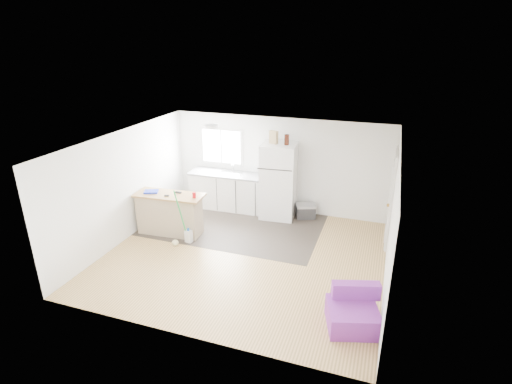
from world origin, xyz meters
TOP-DOWN VIEW (x-y plane):
  - room at (0.00, 0.00)m, footprint 5.51×5.01m
  - vinyl_zone at (-0.73, 1.25)m, footprint 4.05×2.50m
  - window at (-1.55, 2.49)m, footprint 1.18×0.06m
  - interior_door at (2.72, 1.55)m, footprint 0.11×0.92m
  - ceiling_fixture at (-1.20, 1.20)m, footprint 0.30×0.30m
  - kitchen_cabinets at (-1.19, 2.17)m, footprint 2.15×0.73m
  - peninsula at (-1.96, 0.42)m, footprint 1.58×0.69m
  - refrigerator at (0.11, 2.10)m, footprint 0.88×0.84m
  - cooler at (0.79, 2.21)m, footprint 0.56×0.47m
  - purple_seat at (2.32, -1.43)m, footprint 0.93×0.91m
  - cleaner_jug at (-1.36, 0.14)m, footprint 0.16×0.13m
  - mop at (-1.53, -0.06)m, footprint 0.25×0.36m
  - red_cup at (-1.31, 0.43)m, footprint 0.10×0.10m
  - blue_tray at (-2.37, 0.39)m, footprint 0.36×0.32m
  - tool_a at (-1.77, 0.56)m, footprint 0.14×0.07m
  - tool_b at (-1.92, 0.30)m, footprint 0.11×0.07m
  - cardboard_box at (-0.03, 2.07)m, footprint 0.22×0.16m
  - bottle_left at (0.28, 2.04)m, footprint 0.09×0.09m
  - bottle_right at (0.31, 2.05)m, footprint 0.08×0.08m

SIDE VIEW (x-z plane):
  - vinyl_zone at x=-0.73m, z-range 0.00..0.00m
  - cleaner_jug at x=-1.36m, z-range -0.02..0.31m
  - cooler at x=0.79m, z-range 0.00..0.36m
  - purple_seat at x=2.32m, z-range -0.08..0.54m
  - mop at x=-1.53m, z-range -0.42..0.89m
  - peninsula at x=-1.96m, z-range 0.01..0.96m
  - kitchen_cabinets at x=-1.19m, z-range -0.13..1.10m
  - refrigerator at x=0.11m, z-range 0.00..1.86m
  - tool_b at x=-1.92m, z-range 0.95..0.98m
  - tool_a at x=-1.77m, z-range 0.95..0.98m
  - blue_tray at x=-2.37m, z-range 0.95..0.99m
  - red_cup at x=-1.31m, z-range 0.95..1.07m
  - interior_door at x=2.72m, z-range -0.03..2.07m
  - room at x=0.00m, z-range -0.01..2.41m
  - window at x=-1.55m, z-range 1.06..2.04m
  - bottle_left at x=0.28m, z-range 1.86..2.11m
  - bottle_right at x=0.31m, z-range 1.86..2.11m
  - cardboard_box at x=-0.03m, z-range 1.86..2.16m
  - ceiling_fixture at x=-1.20m, z-range 2.32..2.40m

